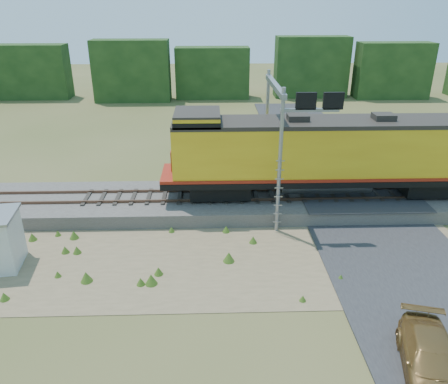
{
  "coord_description": "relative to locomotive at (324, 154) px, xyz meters",
  "views": [
    {
      "loc": [
        -1.73,
        -17.38,
        11.43
      ],
      "look_at": [
        -1.09,
        3.0,
        2.4
      ],
      "focal_mm": 35.0,
      "sensor_mm": 36.0,
      "label": 1
    }
  ],
  "objects": [
    {
      "name": "signal_gantry",
      "position": [
        -2.56,
        -0.68,
        2.31
      ],
      "size": [
        3.03,
        6.2,
        7.65
      ],
      "color": "gray",
      "rests_on": "ground"
    },
    {
      "name": "ground",
      "position": [
        -4.7,
        -6.0,
        -3.38
      ],
      "size": [
        140.0,
        140.0,
        0.0
      ],
      "primitive_type": "plane",
      "color": "#475123",
      "rests_on": "ground"
    },
    {
      "name": "rails",
      "position": [
        -4.7,
        0.0,
        -2.5
      ],
      "size": [
        70.0,
        1.54,
        0.16
      ],
      "color": "brown",
      "rests_on": "ballast"
    },
    {
      "name": "car",
      "position": [
        0.65,
        -12.87,
        -2.75
      ],
      "size": [
        2.83,
        4.67,
        1.27
      ],
      "primitive_type": "imported",
      "rotation": [
        0.0,
        0.0,
        -0.26
      ],
      "color": "olive",
      "rests_on": "ground"
    },
    {
      "name": "weed_clumps",
      "position": [
        -8.2,
        -5.9,
        -3.38
      ],
      "size": [
        15.0,
        6.2,
        0.56
      ],
      "primitive_type": null,
      "color": "#3F621C",
      "rests_on": "ground"
    },
    {
      "name": "tree_line_north",
      "position": [
        -4.7,
        32.0,
        -0.31
      ],
      "size": [
        130.0,
        3.0,
        6.5
      ],
      "color": "#183413",
      "rests_on": "ground"
    },
    {
      "name": "ballast",
      "position": [
        -4.7,
        0.0,
        -2.98
      ],
      "size": [
        70.0,
        5.0,
        0.8
      ],
      "primitive_type": "cube",
      "color": "slate",
      "rests_on": "ground"
    },
    {
      "name": "locomotive",
      "position": [
        0.0,
        0.0,
        0.0
      ],
      "size": [
        19.04,
        2.9,
        4.91
      ],
      "color": "black",
      "rests_on": "rails"
    },
    {
      "name": "dirt_shoulder",
      "position": [
        -6.7,
        -5.5,
        -3.37
      ],
      "size": [
        26.0,
        8.0,
        0.03
      ],
      "primitive_type": "cube",
      "color": "#8C7754",
      "rests_on": "ground"
    },
    {
      "name": "road",
      "position": [
        2.3,
        -5.26,
        -3.3
      ],
      "size": [
        7.0,
        66.0,
        0.86
      ],
      "color": "#38383A",
      "rests_on": "ground"
    }
  ]
}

